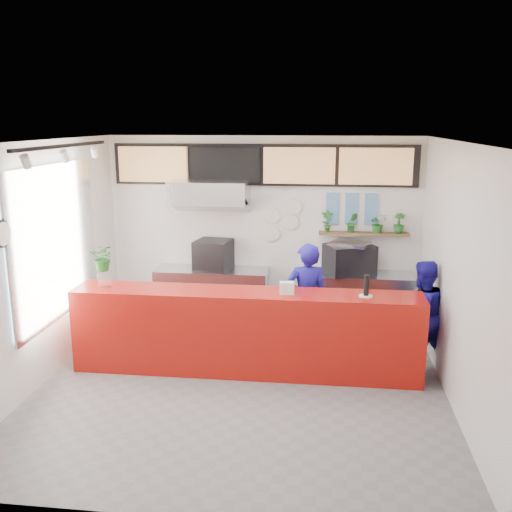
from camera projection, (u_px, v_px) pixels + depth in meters
The scene contains 46 objects.
floor at pixel (241, 385), 7.15m from camera, with size 5.00×5.00×0.00m, color slate.
ceiling at pixel (240, 141), 6.45m from camera, with size 5.00×5.00×0.00m, color silver.
wall_back at pixel (263, 230), 9.22m from camera, with size 5.00×5.00×0.00m, color white.
wall_left at pixel (42, 263), 7.09m from camera, with size 5.00×5.00×0.00m, color white.
wall_right at pixel (457, 276), 6.51m from camera, with size 5.00×5.00×0.00m, color white.
service_counter at pixel (246, 332), 7.41m from camera, with size 4.50×0.60×1.10m, color #A2120B.
cream_band at pixel (263, 162), 8.95m from camera, with size 5.00×0.02×0.80m, color beige.
prep_bench at pixel (212, 296), 9.27m from camera, with size 1.80×0.60×0.90m, color #B2B5BA.
panini_oven at pixel (213, 255), 9.10m from camera, with size 0.53×0.53×0.48m, color black.
extraction_hood at pixel (210, 192), 8.82m from camera, with size 1.20×0.70×0.35m, color #B2B5BA.
hood_lip at pixel (210, 205), 8.87m from camera, with size 1.20×0.70×0.08m, color #B2B5BA.
right_bench at pixel (355, 301), 9.00m from camera, with size 1.80×0.60×0.90m, color #B2B5BA.
espresso_machine at pixel (349, 259), 8.85m from camera, with size 0.71×0.51×0.46m, color black.
espresso_tray at pixel (350, 244), 8.79m from camera, with size 0.58×0.40×0.05m, color #AFB0B6.
herb_shelf at pixel (364, 234), 8.93m from camera, with size 1.40×0.18×0.04m, color brown.
menu_board_far_left at pixel (153, 164), 9.06m from camera, with size 1.10×0.10×0.55m, color tan.
menu_board_mid_left at pixel (225, 165), 8.93m from camera, with size 1.10×0.10×0.55m, color black.
menu_board_mid_right at pixel (299, 166), 8.79m from camera, with size 1.10×0.10×0.55m, color tan.
menu_board_far_right at pixel (376, 166), 8.65m from camera, with size 1.10×0.10×0.55m, color tan.
soffit at pixel (263, 165), 8.93m from camera, with size 4.80×0.04×0.65m, color black.
window_pane at pixel (54, 243), 7.33m from camera, with size 0.04×2.20×1.90m, color silver.
window_frame at pixel (56, 243), 7.33m from camera, with size 0.03×2.30×2.00m, color #B2B5BA.
wall_clock_rim at pixel (1, 234), 6.09m from camera, with size 0.30×0.30×0.05m, color black.
wall_clock_face at pixel (3, 234), 6.09m from camera, with size 0.26×0.26×0.02m, color white.
track_rail at pixel (64, 146), 6.71m from camera, with size 0.05×2.40×0.04m, color black.
dec_plate_a at pixel (272, 215), 9.11m from camera, with size 0.24×0.24×0.03m, color silver.
dec_plate_b at pixel (291, 222), 9.10m from camera, with size 0.24×0.24×0.03m, color silver.
dec_plate_c at pixel (272, 234), 9.18m from camera, with size 0.24×0.24×0.03m, color silver.
dec_plate_d at pixel (294, 206), 9.04m from camera, with size 0.24×0.24×0.03m, color silver.
photo_frame_a at pixel (333, 201), 8.95m from camera, with size 0.20×0.02×0.25m, color #598CBF.
photo_frame_b at pixel (352, 201), 8.92m from camera, with size 0.20×0.02×0.25m, color #598CBF.
photo_frame_c at pixel (371, 201), 8.88m from camera, with size 0.20×0.02×0.25m, color #598CBF.
photo_frame_d at pixel (332, 216), 9.01m from camera, with size 0.20×0.02×0.25m, color #598CBF.
photo_frame_e at pixel (351, 217), 8.98m from camera, with size 0.20×0.02×0.25m, color #598CBF.
photo_frame_f at pixel (371, 217), 8.94m from camera, with size 0.20×0.02×0.25m, color #598CBF.
staff_center at pixel (306, 300), 7.87m from camera, with size 0.59×0.39×1.62m, color navy.
staff_right at pixel (421, 314), 7.57m from camera, with size 0.71×0.55×1.46m, color navy.
herb_a at pixel (327, 221), 8.96m from camera, with size 0.18×0.12×0.34m, color #246423.
herb_b at pixel (352, 222), 8.91m from camera, with size 0.17×0.14×0.31m, color #246423.
herb_c at pixel (378, 223), 8.87m from camera, with size 0.27×0.23×0.29m, color #246423.
herb_d at pixel (399, 223), 8.83m from camera, with size 0.18×0.16×0.32m, color #246423.
glass_vase at pixel (105, 279), 7.46m from camera, with size 0.18×0.18×0.22m, color silver.
basil_vase at pixel (103, 257), 7.39m from camera, with size 0.32×0.28×0.36m, color #246423.
napkin_holder at pixel (287, 288), 7.17m from camera, with size 0.18×0.11×0.16m, color white.
white_plate at pixel (366, 296), 7.08m from camera, with size 0.17×0.17×0.01m, color white.
pepper_mill at pixel (366, 285), 7.05m from camera, with size 0.07×0.07×0.26m, color black.
Camera 1 is at (0.97, -6.51, 3.24)m, focal length 40.00 mm.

